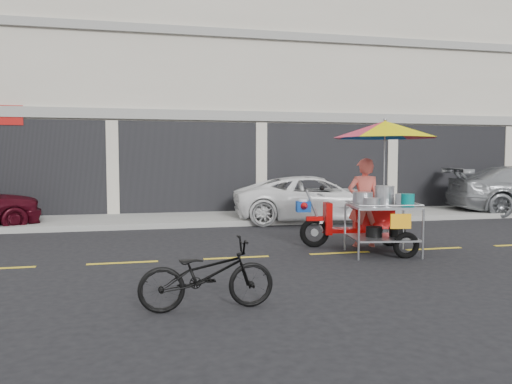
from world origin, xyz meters
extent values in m
plane|color=black|center=(0.00, 0.00, 0.00)|extent=(90.00, 90.00, 0.00)
cube|color=gray|center=(0.00, 5.50, 0.07)|extent=(45.00, 3.00, 0.15)
cube|color=beige|center=(0.00, 10.50, 4.00)|extent=(36.00, 8.00, 8.00)
cube|color=black|center=(0.00, 6.47, 1.45)|extent=(35.28, 0.06, 2.90)
cube|color=gray|center=(0.00, 6.45, 3.10)|extent=(36.00, 0.12, 0.30)
cube|color=gray|center=(0.00, 6.45, 5.60)|extent=(36.00, 0.12, 0.25)
cube|color=gold|center=(0.00, 0.00, 0.00)|extent=(42.00, 0.10, 0.01)
imported|color=white|center=(1.14, 4.62, 0.64)|extent=(4.83, 2.62, 1.29)
imported|color=black|center=(-2.91, -2.95, 0.43)|extent=(1.63, 0.60, 0.85)
torus|color=black|center=(-0.26, 0.71, 0.30)|extent=(0.62, 0.20, 0.61)
torus|color=black|center=(1.32, 0.48, 0.30)|extent=(0.62, 0.20, 0.61)
cylinder|color=#9EA0A5|center=(-0.26, 0.71, 0.30)|extent=(0.16, 0.09, 0.15)
cylinder|color=#9EA0A5|center=(1.32, 0.48, 0.30)|extent=(0.16, 0.09, 0.15)
cube|color=#AD0605|center=(-0.26, 0.71, 0.59)|extent=(0.36, 0.18, 0.09)
cylinder|color=#9EA0A5|center=(-0.26, 0.71, 0.75)|extent=(0.39, 0.11, 0.86)
cube|color=#AD0605|center=(0.00, 0.67, 0.59)|extent=(0.18, 0.38, 0.64)
cube|color=#AD0605|center=(0.48, 0.60, 0.34)|extent=(0.89, 0.42, 0.09)
cube|color=#AD0605|center=(0.95, 0.53, 0.59)|extent=(0.83, 0.39, 0.43)
cube|color=black|center=(0.85, 0.55, 0.83)|extent=(0.72, 0.35, 0.11)
cylinder|color=#9EA0A5|center=(-0.13, 0.69, 1.06)|extent=(0.12, 0.58, 0.04)
sphere|color=black|center=(-0.04, 0.89, 1.19)|extent=(0.11, 0.11, 0.11)
cylinder|color=white|center=(-0.13, 0.69, 0.51)|extent=(0.15, 0.15, 0.05)
cube|color=navy|center=(-0.49, 0.74, 0.83)|extent=(0.31, 0.27, 0.21)
cylinder|color=white|center=(-0.49, 0.74, 0.96)|extent=(0.19, 0.19, 0.05)
cone|color=#AD0605|center=(-0.52, 0.57, 0.85)|extent=(0.22, 0.26, 0.19)
torus|color=black|center=(0.98, -0.71, 0.23)|extent=(0.50, 0.18, 0.49)
cylinder|color=#9EA0A5|center=(0.07, -0.68, 0.45)|extent=(0.04, 0.04, 0.90)
cylinder|color=#9EA0A5|center=(0.21, 0.26, 0.45)|extent=(0.04, 0.04, 0.90)
cylinder|color=#9EA0A5|center=(1.23, -0.86, 0.45)|extent=(0.04, 0.04, 0.90)
cylinder|color=#9EA0A5|center=(1.37, 0.09, 0.45)|extent=(0.04, 0.04, 0.90)
cube|color=#9EA0A5|center=(0.72, -0.30, 0.32)|extent=(1.30, 1.12, 0.03)
cube|color=#9EA0A5|center=(0.72, -0.30, 0.90)|extent=(1.30, 1.12, 0.04)
cylinder|color=#9EA0A5|center=(0.65, -0.77, 0.97)|extent=(1.16, 0.20, 0.03)
cylinder|color=#9EA0A5|center=(0.79, 0.18, 0.97)|extent=(1.16, 0.20, 0.03)
cylinder|color=#9EA0A5|center=(0.14, -0.21, 0.97)|extent=(0.17, 0.95, 0.03)
cylinder|color=#9EA0A5|center=(1.30, -0.38, 0.97)|extent=(0.17, 0.95, 0.03)
cylinder|color=#9EA0A5|center=(0.79, 0.18, 0.32)|extent=(0.16, 0.80, 0.04)
cylinder|color=#9EA0A5|center=(0.79, 0.18, 0.85)|extent=(0.16, 0.80, 0.04)
cube|color=#FFA410|center=(0.81, -0.83, 0.69)|extent=(0.37, 0.08, 0.27)
cylinder|color=#B7B7BC|center=(0.44, -0.04, 1.04)|extent=(0.43, 0.43, 0.22)
cylinder|color=#B7B7BC|center=(0.86, -0.08, 1.09)|extent=(0.41, 0.41, 0.33)
cylinder|color=#B7B7BC|center=(1.13, -0.30, 1.02)|extent=(0.32, 0.32, 0.19)
cylinder|color=#B7B7BC|center=(0.43, -0.45, 1.00)|extent=(0.35, 0.35, 0.14)
cylinder|color=#026A68|center=(1.05, -0.61, 1.04)|extent=(0.27, 0.27, 0.23)
cylinder|color=black|center=(0.56, -0.27, 0.43)|extent=(0.34, 0.34, 0.19)
cylinder|color=black|center=(0.99, -0.34, 0.42)|extent=(0.29, 0.29, 0.17)
cylinder|color=#9EA0A5|center=(0.79, -0.20, 1.70)|extent=(0.03, 0.03, 1.60)
sphere|color=#9EA0A5|center=(0.79, -0.20, 2.52)|extent=(0.06, 0.06, 0.06)
imported|color=#D9574A|center=(0.74, 0.56, 0.90)|extent=(0.71, 0.52, 1.80)
camera|label=1|loc=(-3.63, -8.80, 1.82)|focal=35.00mm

